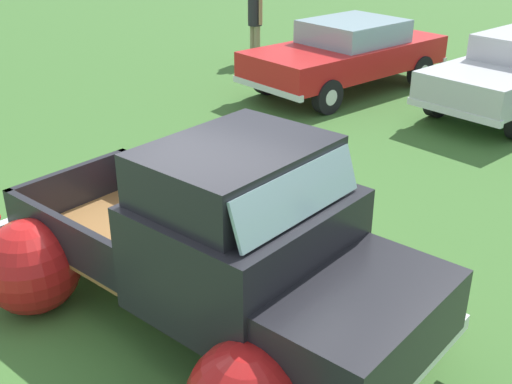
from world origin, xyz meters
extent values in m
plane|color=#3D6B2D|center=(0.00, 0.00, 0.00)|extent=(80.00, 80.00, 0.00)
cylinder|color=black|center=(1.54, 0.69, 0.38)|extent=(0.78, 0.31, 0.76)
cylinder|color=silver|center=(1.54, 0.69, 0.38)|extent=(0.37, 0.27, 0.34)
cylinder|color=black|center=(-1.23, 1.03, 0.38)|extent=(0.78, 0.31, 0.76)
cylinder|color=silver|center=(-1.23, 1.03, 0.38)|extent=(0.37, 0.27, 0.34)
cylinder|color=black|center=(-1.45, -0.70, 0.38)|extent=(0.78, 0.31, 0.76)
cylinder|color=silver|center=(-1.45, -0.70, 0.38)|extent=(0.37, 0.27, 0.34)
sphere|color=red|center=(-1.23, 1.08, 0.44)|extent=(1.07, 1.07, 0.96)
sphere|color=red|center=(-1.45, -0.75, 0.44)|extent=(1.07, 1.07, 0.96)
cube|color=olive|center=(-0.94, 0.12, 0.54)|extent=(2.22, 1.78, 0.04)
cube|color=black|center=(-0.85, 0.84, 0.77)|extent=(2.04, 0.33, 0.50)
cube|color=black|center=(-1.03, -0.61, 0.77)|extent=(2.04, 0.33, 0.50)
cube|color=black|center=(0.03, 0.00, 0.77)|extent=(0.27, 1.54, 0.50)
cube|color=black|center=(-1.92, 0.24, 0.77)|extent=(0.27, 1.54, 0.50)
cube|color=black|center=(0.65, -0.08, 0.99)|extent=(1.65, 1.86, 0.95)
cube|color=black|center=(0.55, -0.07, 1.70)|extent=(1.33, 1.67, 0.45)
cube|color=#8CADB7|center=(1.19, -0.15, 1.68)|extent=(0.33, 1.47, 0.38)
cube|color=black|center=(1.69, -0.21, 0.80)|extent=(1.44, 1.76, 0.55)
sphere|color=red|center=(1.55, 0.72, 0.42)|extent=(1.02, 1.02, 0.92)
cube|color=silver|center=(-2.22, 0.27, 0.46)|extent=(0.36, 1.98, 0.14)
cube|color=silver|center=(2.22, -0.27, 0.46)|extent=(0.36, 1.98, 0.14)
sphere|color=red|center=(-2.09, 1.05, 0.64)|extent=(0.12, 0.12, 0.11)
cylinder|color=black|center=(-1.87, 6.29, 0.33)|extent=(0.37, 0.69, 0.66)
cylinder|color=silver|center=(-1.87, 6.29, 0.33)|extent=(0.28, 0.34, 0.30)
cylinder|color=black|center=(-3.51, 6.76, 0.33)|extent=(0.37, 0.69, 0.66)
cylinder|color=silver|center=(-3.51, 6.76, 0.33)|extent=(0.28, 0.34, 0.30)
cylinder|color=black|center=(-1.10, 9.04, 0.33)|extent=(0.37, 0.69, 0.66)
cylinder|color=silver|center=(-1.10, 9.04, 0.33)|extent=(0.28, 0.34, 0.30)
cylinder|color=black|center=(-2.74, 9.50, 0.33)|extent=(0.37, 0.69, 0.66)
cylinder|color=silver|center=(-2.74, 9.50, 0.33)|extent=(0.28, 0.34, 0.30)
cube|color=red|center=(-2.31, 7.90, 0.71)|extent=(2.96, 4.79, 0.55)
cube|color=#8CADB7|center=(-2.26, 8.07, 1.21)|extent=(2.03, 2.23, 0.45)
cube|color=silver|center=(-1.71, 10.01, 0.45)|extent=(1.84, 0.61, 0.12)
cube|color=silver|center=(-2.90, 5.79, 0.45)|extent=(1.84, 0.61, 0.12)
cylinder|color=black|center=(-0.11, 7.27, 0.33)|extent=(0.36, 0.69, 0.66)
cylinder|color=silver|center=(-0.11, 7.27, 0.33)|extent=(0.28, 0.34, 0.30)
cube|color=silver|center=(0.46, 6.31, 0.45)|extent=(1.74, 0.55, 0.12)
cylinder|color=gray|center=(-5.22, 8.97, 0.43)|extent=(0.19, 0.19, 0.87)
cylinder|color=gray|center=(-5.38, 9.03, 0.43)|extent=(0.19, 0.19, 0.87)
cylinder|color=#26262B|center=(-5.30, 9.00, 1.19)|extent=(0.43, 0.43, 0.65)
cylinder|color=#A87A56|center=(-5.09, 8.93, 1.22)|extent=(0.12, 0.12, 0.62)
cylinder|color=#A87A56|center=(-5.50, 9.08, 1.22)|extent=(0.12, 0.12, 0.62)
camera|label=1|loc=(3.32, -3.95, 3.75)|focal=44.45mm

